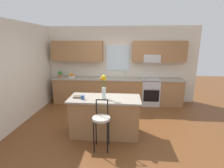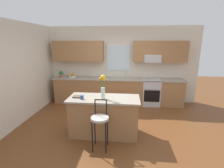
{
  "view_description": "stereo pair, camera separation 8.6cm",
  "coord_description": "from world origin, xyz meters",
  "px_view_note": "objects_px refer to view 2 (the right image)",
  "views": [
    {
      "loc": [
        0.27,
        -4.03,
        2.17
      ],
      "look_at": [
        -0.09,
        0.55,
        1.0
      ],
      "focal_mm": 26.69,
      "sensor_mm": 36.0,
      "label": 1
    },
    {
      "loc": [
        0.35,
        -4.02,
        2.17
      ],
      "look_at": [
        -0.09,
        0.55,
        1.0
      ],
      "focal_mm": 26.69,
      "sensor_mm": 36.0,
      "label": 2
    }
  ],
  "objects_px": {
    "potted_plant_small": "(61,74)",
    "flower_vase": "(103,85)",
    "cookbook": "(77,97)",
    "kitchen_island": "(104,116)",
    "oven_range": "(151,92)",
    "fruit_bowl_oranges": "(73,76)",
    "mug_ceramic": "(82,97)",
    "bar_stool_near": "(100,120)"
  },
  "relations": [
    {
      "from": "potted_plant_small",
      "to": "flower_vase",
      "type": "bearing_deg",
      "value": -49.6
    },
    {
      "from": "flower_vase",
      "to": "cookbook",
      "type": "height_order",
      "value": "flower_vase"
    },
    {
      "from": "cookbook",
      "to": "potted_plant_small",
      "type": "relative_size",
      "value": 0.88
    },
    {
      "from": "kitchen_island",
      "to": "cookbook",
      "type": "distance_m",
      "value": 0.78
    },
    {
      "from": "oven_range",
      "to": "flower_vase",
      "type": "relative_size",
      "value": 1.66
    },
    {
      "from": "fruit_bowl_oranges",
      "to": "potted_plant_small",
      "type": "xyz_separation_m",
      "value": [
        -0.42,
        -0.0,
        0.07
      ]
    },
    {
      "from": "mug_ceramic",
      "to": "fruit_bowl_oranges",
      "type": "distance_m",
      "value": 2.47
    },
    {
      "from": "bar_stool_near",
      "to": "potted_plant_small",
      "type": "height_order",
      "value": "potted_plant_small"
    },
    {
      "from": "oven_range",
      "to": "kitchen_island",
      "type": "xyz_separation_m",
      "value": [
        -1.35,
        -2.11,
        0.0
      ]
    },
    {
      "from": "flower_vase",
      "to": "potted_plant_small",
      "type": "relative_size",
      "value": 2.44
    },
    {
      "from": "mug_ceramic",
      "to": "fruit_bowl_oranges",
      "type": "xyz_separation_m",
      "value": [
        -0.98,
        2.27,
        0.01
      ]
    },
    {
      "from": "kitchen_island",
      "to": "oven_range",
      "type": "bearing_deg",
      "value": 57.32
    },
    {
      "from": "cookbook",
      "to": "bar_stool_near",
      "type": "bearing_deg",
      "value": -41.65
    },
    {
      "from": "bar_stool_near",
      "to": "fruit_bowl_oranges",
      "type": "height_order",
      "value": "fruit_bowl_oranges"
    },
    {
      "from": "fruit_bowl_oranges",
      "to": "kitchen_island",
      "type": "bearing_deg",
      "value": -55.73
    },
    {
      "from": "kitchen_island",
      "to": "flower_vase",
      "type": "bearing_deg",
      "value": -100.25
    },
    {
      "from": "flower_vase",
      "to": "cookbook",
      "type": "relative_size",
      "value": 2.77
    },
    {
      "from": "fruit_bowl_oranges",
      "to": "mug_ceramic",
      "type": "bearing_deg",
      "value": -66.72
    },
    {
      "from": "bar_stool_near",
      "to": "flower_vase",
      "type": "bearing_deg",
      "value": 91.26
    },
    {
      "from": "mug_ceramic",
      "to": "potted_plant_small",
      "type": "bearing_deg",
      "value": 121.7
    },
    {
      "from": "kitchen_island",
      "to": "bar_stool_near",
      "type": "bearing_deg",
      "value": -90.0
    },
    {
      "from": "kitchen_island",
      "to": "cookbook",
      "type": "bearing_deg",
      "value": -178.11
    },
    {
      "from": "flower_vase",
      "to": "cookbook",
      "type": "xyz_separation_m",
      "value": [
        -0.61,
        0.04,
        -0.29
      ]
    },
    {
      "from": "mug_ceramic",
      "to": "potted_plant_small",
      "type": "height_order",
      "value": "potted_plant_small"
    },
    {
      "from": "flower_vase",
      "to": "fruit_bowl_oranges",
      "type": "distance_m",
      "value": 2.64
    },
    {
      "from": "kitchen_island",
      "to": "flower_vase",
      "type": "relative_size",
      "value": 2.95
    },
    {
      "from": "oven_range",
      "to": "kitchen_island",
      "type": "relative_size",
      "value": 0.56
    },
    {
      "from": "cookbook",
      "to": "fruit_bowl_oranges",
      "type": "distance_m",
      "value": 2.31
    },
    {
      "from": "fruit_bowl_oranges",
      "to": "potted_plant_small",
      "type": "bearing_deg",
      "value": -179.43
    },
    {
      "from": "bar_stool_near",
      "to": "mug_ceramic",
      "type": "relative_size",
      "value": 11.58
    },
    {
      "from": "mug_ceramic",
      "to": "fruit_bowl_oranges",
      "type": "bearing_deg",
      "value": 113.28
    },
    {
      "from": "kitchen_island",
      "to": "mug_ceramic",
      "type": "height_order",
      "value": "mug_ceramic"
    },
    {
      "from": "kitchen_island",
      "to": "bar_stool_near",
      "type": "relative_size",
      "value": 1.57
    },
    {
      "from": "kitchen_island",
      "to": "cookbook",
      "type": "height_order",
      "value": "cookbook"
    },
    {
      "from": "fruit_bowl_oranges",
      "to": "flower_vase",
      "type": "bearing_deg",
      "value": -56.69
    },
    {
      "from": "oven_range",
      "to": "bar_stool_near",
      "type": "xyz_separation_m",
      "value": [
        -1.35,
        -2.68,
        0.18
      ]
    },
    {
      "from": "bar_stool_near",
      "to": "kitchen_island",
      "type": "bearing_deg",
      "value": 90.0
    },
    {
      "from": "mug_ceramic",
      "to": "kitchen_island",
      "type": "bearing_deg",
      "value": 15.91
    },
    {
      "from": "cookbook",
      "to": "fruit_bowl_oranges",
      "type": "relative_size",
      "value": 0.83
    },
    {
      "from": "bar_stool_near",
      "to": "mug_ceramic",
      "type": "bearing_deg",
      "value": 137.73
    },
    {
      "from": "kitchen_island",
      "to": "fruit_bowl_oranges",
      "type": "xyz_separation_m",
      "value": [
        -1.46,
        2.14,
        0.51
      ]
    },
    {
      "from": "kitchen_island",
      "to": "mug_ceramic",
      "type": "xyz_separation_m",
      "value": [
        -0.48,
        -0.14,
        0.5
      ]
    }
  ]
}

